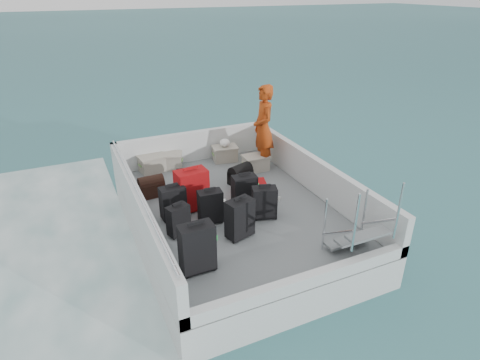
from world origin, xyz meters
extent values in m
plane|color=#16464E|center=(0.00, 0.00, 0.00)|extent=(160.00, 160.00, 0.00)
cube|color=silver|center=(0.00, 0.00, 0.30)|extent=(3.60, 5.00, 0.60)
cube|color=slate|center=(0.00, 0.00, 0.61)|extent=(3.30, 4.70, 0.02)
cube|color=silver|center=(-1.73, 0.00, 0.97)|extent=(0.14, 5.00, 0.70)
cube|color=silver|center=(1.73, 0.00, 0.97)|extent=(0.14, 5.00, 0.70)
cube|color=silver|center=(0.00, 2.43, 0.97)|extent=(3.60, 0.14, 0.70)
cube|color=silver|center=(0.00, -2.43, 0.72)|extent=(3.60, 0.14, 0.20)
cylinder|color=silver|center=(-1.73, 0.00, 1.37)|extent=(0.04, 4.80, 0.04)
cube|color=black|center=(-1.21, -1.48, 1.00)|extent=(0.50, 0.29, 0.76)
cube|color=black|center=(-1.19, -0.48, 0.89)|extent=(0.40, 0.30, 0.54)
cube|color=black|center=(-1.13, 0.05, 0.93)|extent=(0.45, 0.29, 0.62)
cube|color=black|center=(-0.31, -0.94, 0.96)|extent=(0.50, 0.37, 0.68)
cube|color=black|center=(-0.58, -0.33, 0.92)|extent=(0.43, 0.27, 0.60)
cube|color=#A40C0E|center=(-0.72, 0.25, 1.01)|extent=(0.59, 0.39, 0.77)
cube|color=black|center=(0.33, -0.57, 0.91)|extent=(0.48, 0.37, 0.59)
cube|color=black|center=(0.19, -0.06, 0.93)|extent=(0.46, 0.29, 0.62)
cube|color=#A40C0E|center=(0.48, 0.32, 0.75)|extent=(0.74, 0.59, 0.26)
cube|color=#A8A093|center=(-0.98, 2.20, 0.79)|extent=(0.62, 0.47, 0.34)
cube|color=#A8A093|center=(-0.61, 2.20, 0.78)|extent=(0.63, 0.53, 0.32)
cube|color=#A8A093|center=(0.69, 2.09, 0.78)|extent=(0.58, 0.44, 0.32)
cube|color=#A8A093|center=(1.11, 1.30, 0.78)|extent=(0.53, 0.37, 0.32)
ellipsoid|color=yellow|center=(1.20, 1.73, 0.73)|extent=(0.28, 0.26, 0.22)
ellipsoid|color=white|center=(0.69, 2.09, 1.03)|extent=(0.24, 0.24, 0.18)
imported|color=#EB5116|center=(1.30, 1.35, 1.56)|extent=(0.56, 0.76, 1.88)
camera|label=1|loc=(-2.59, -5.97, 4.36)|focal=30.00mm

